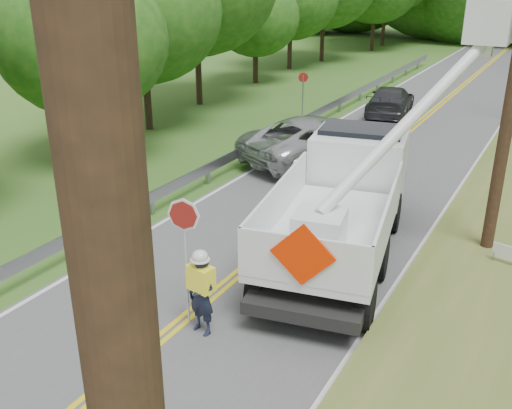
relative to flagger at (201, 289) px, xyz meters
The scene contains 9 objects.
ground 2.98m from the flagger, 101.86° to the right, with size 140.00×140.00×0.00m, color #2F5E21.
road 11.31m from the flagger, 92.94° to the left, with size 7.20×96.00×0.03m.
guardrail 13.00m from the flagger, 110.71° to the left, with size 0.18×48.00×0.77m.
flagger is the anchor object (origin of this frame).
bucket_truck 5.56m from the flagger, 77.75° to the left, with size 4.95×7.97×7.35m.
suv_silver 11.51m from the flagger, 101.99° to the left, with size 2.85×6.19×1.72m, color #B8B9C0.
suv_darkgrey 19.88m from the flagger, 96.49° to the left, with size 1.96×4.82×1.40m, color #323338.
stop_sign_permanent 17.72m from the flagger, 108.50° to the left, with size 0.43×0.26×2.27m.
yard_sign 7.37m from the flagger, 48.28° to the left, with size 0.52×0.16×0.76m.
Camera 1 is at (6.33, -5.33, 6.85)m, focal length 40.77 mm.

